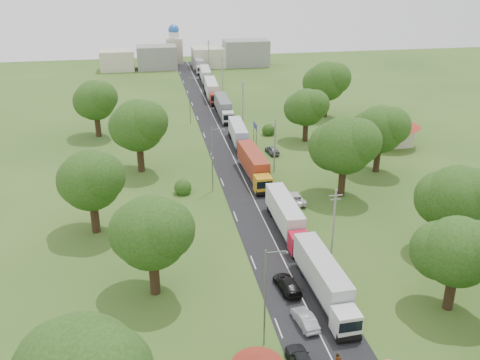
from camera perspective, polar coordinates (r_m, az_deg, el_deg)
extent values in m
plane|color=#2F551C|center=(68.58, 3.36, -5.89)|extent=(260.00, 260.00, 0.00)
cube|color=black|center=(86.21, 0.26, 0.44)|extent=(8.00, 200.00, 0.04)
cone|color=maroon|center=(45.55, 1.89, -18.58)|extent=(4.40, 4.40, 1.10)
cylinder|color=slate|center=(99.16, 1.75, 4.74)|extent=(0.12, 0.12, 4.00)
cylinder|color=slate|center=(101.39, 1.47, 5.16)|extent=(0.12, 0.12, 4.00)
cube|color=navy|center=(99.79, 1.62, 5.82)|extent=(0.06, 3.00, 1.00)
cube|color=silver|center=(99.79, 1.62, 5.82)|extent=(0.07, 3.10, 0.06)
cylinder|color=gray|center=(62.07, 9.94, -4.82)|extent=(0.24, 0.24, 9.00)
cube|color=gray|center=(60.40, 10.18, -1.63)|extent=(1.60, 0.10, 0.10)
cube|color=gray|center=(60.61, 10.15, -2.06)|extent=(1.20, 0.10, 0.10)
cylinder|color=gray|center=(86.62, 3.73, 3.69)|extent=(0.24, 0.24, 9.00)
cube|color=gray|center=(85.44, 3.80, 6.10)|extent=(1.60, 0.10, 0.10)
cube|color=gray|center=(85.59, 3.79, 5.78)|extent=(1.20, 0.10, 0.10)
cylinder|color=gray|center=(112.80, 0.30, 8.34)|extent=(0.24, 0.24, 9.00)
cube|color=gray|center=(111.89, 0.30, 10.22)|extent=(1.60, 0.10, 0.10)
cube|color=gray|center=(112.00, 0.30, 9.97)|extent=(1.20, 0.10, 0.10)
cylinder|color=gray|center=(139.68, -1.87, 11.21)|extent=(0.24, 0.24, 9.00)
cube|color=gray|center=(138.95, -1.89, 12.74)|extent=(1.60, 0.10, 0.10)
cube|color=gray|center=(139.04, -1.89, 12.54)|extent=(1.20, 0.10, 0.10)
cylinder|color=gray|center=(166.93, -3.35, 13.14)|extent=(0.24, 0.24, 9.00)
cube|color=gray|center=(166.32, -3.39, 14.43)|extent=(1.60, 0.10, 0.10)
cube|color=gray|center=(166.39, -3.38, 14.26)|extent=(1.20, 0.10, 0.10)
cylinder|color=slate|center=(48.35, 2.67, -12.59)|extent=(0.16, 0.16, 10.00)
cube|color=slate|center=(45.96, 3.88, -7.69)|extent=(1.80, 0.10, 0.10)
cube|color=slate|center=(46.22, 4.84, -7.75)|extent=(0.50, 0.22, 0.15)
cylinder|color=slate|center=(78.97, -2.99, 2.14)|extent=(0.16, 0.16, 10.00)
cube|color=slate|center=(77.53, -2.40, 5.43)|extent=(1.80, 0.10, 0.10)
cube|color=slate|center=(77.69, -1.81, 5.36)|extent=(0.50, 0.22, 0.15)
cylinder|color=slate|center=(112.19, -5.39, 8.42)|extent=(0.16, 0.16, 10.00)
cube|color=slate|center=(111.18, -5.01, 10.79)|extent=(1.80, 0.10, 0.10)
cube|color=slate|center=(111.29, -4.59, 10.74)|extent=(0.50, 0.22, 0.15)
cylinder|color=#382616|center=(58.46, 21.49, -11.06)|extent=(1.04, 1.04, 3.85)
sphere|color=#1D3A10|center=(56.10, 22.18, -7.08)|extent=(7.00, 7.00, 7.00)
sphere|color=#1D3A10|center=(55.69, 23.92, -6.73)|extent=(5.50, 5.50, 5.50)
sphere|color=#1D3A10|center=(56.74, 20.59, -7.05)|extent=(6.00, 6.00, 6.00)
cylinder|color=#382616|center=(68.49, 21.62, -5.68)|extent=(1.08, 1.08, 4.20)
sphere|color=#1D3A10|center=(66.32, 22.26, -1.78)|extent=(7.70, 7.70, 7.70)
sphere|color=#1D3A10|center=(65.92, 23.87, -1.42)|extent=(6.05, 6.05, 6.05)
sphere|color=#1D3A10|center=(67.03, 20.80, -1.81)|extent=(6.60, 6.60, 6.60)
cylinder|color=#382616|center=(79.84, 10.82, -0.13)|extent=(1.12, 1.12, 4.55)
sphere|color=#1D3A10|center=(77.85, 11.12, 3.65)|extent=(8.40, 8.40, 8.40)
sphere|color=#1D3A10|center=(77.07, 12.53, 4.03)|extent=(6.60, 6.60, 6.60)
sphere|color=#1D3A10|center=(78.95, 9.89, 3.55)|extent=(7.20, 7.20, 7.20)
cylinder|color=#382616|center=(90.11, 14.40, 2.15)|extent=(1.08, 1.08, 4.20)
sphere|color=#1D3A10|center=(88.48, 14.73, 5.25)|extent=(7.70, 7.70, 7.70)
sphere|color=#1D3A10|center=(87.88, 15.89, 5.57)|extent=(6.05, 6.05, 6.05)
sphere|color=#1D3A10|center=(89.38, 13.69, 5.16)|extent=(6.60, 6.60, 6.60)
cylinder|color=#382616|center=(102.69, 6.99, 5.18)|extent=(1.04, 1.04, 3.85)
sphere|color=#1D3A10|center=(101.37, 7.12, 7.70)|extent=(7.00, 7.00, 7.00)
sphere|color=#1D3A10|center=(100.63, 7.99, 7.98)|extent=(5.50, 5.50, 5.50)
sphere|color=#1D3A10|center=(102.37, 6.36, 7.59)|extent=(6.00, 6.00, 6.00)
cylinder|color=#382616|center=(119.00, 9.07, 7.73)|extent=(1.12, 1.12, 4.55)
sphere|color=#1D3A10|center=(117.68, 9.24, 10.35)|extent=(8.40, 8.40, 8.40)
sphere|color=#1D3A10|center=(116.89, 10.17, 10.65)|extent=(6.60, 6.60, 6.60)
sphere|color=#1D3A10|center=(118.80, 8.43, 10.22)|extent=(7.20, 7.20, 7.20)
cylinder|color=#382616|center=(57.34, -9.12, -10.07)|extent=(1.08, 1.08, 4.20)
sphere|color=#1D3A10|center=(54.74, -9.46, -5.56)|extent=(7.70, 7.70, 7.70)
sphere|color=#1D3A10|center=(53.39, -8.00, -5.24)|extent=(6.05, 6.05, 6.05)
sphere|color=#1D3A10|center=(56.22, -10.59, -5.47)|extent=(6.60, 6.60, 6.60)
cylinder|color=#382616|center=(70.79, -15.22, -3.84)|extent=(1.08, 1.08, 4.20)
sphere|color=#1D3A10|center=(68.70, -15.66, -0.02)|extent=(7.70, 7.70, 7.70)
sphere|color=#1D3A10|center=(67.24, -14.64, 0.35)|extent=(6.05, 6.05, 6.05)
sphere|color=#1D3A10|center=(70.30, -16.42, -0.06)|extent=(6.60, 6.60, 6.60)
cylinder|color=#382616|center=(88.76, -10.55, 2.29)|extent=(1.12, 1.12, 4.55)
sphere|color=#1D3A10|center=(86.97, -10.82, 5.73)|extent=(8.40, 8.40, 8.40)
sphere|color=#1D3A10|center=(85.56, -9.85, 6.14)|extent=(6.60, 6.60, 6.60)
sphere|color=#1D3A10|center=(88.61, -11.57, 5.58)|extent=(7.20, 7.20, 7.20)
cylinder|color=#382616|center=(108.17, -14.92, 5.59)|extent=(1.08, 1.08, 4.20)
sphere|color=#1D3A10|center=(106.81, -15.20, 8.21)|extent=(7.70, 7.70, 7.70)
sphere|color=#1D3A10|center=(105.44, -14.53, 8.55)|extent=(6.05, 6.05, 6.05)
sphere|color=#1D3A10|center=(108.38, -15.71, 8.06)|extent=(6.60, 6.60, 6.60)
cube|color=beige|center=(103.69, 15.78, 4.69)|extent=(7.00, 5.00, 4.00)
cone|color=maroon|center=(102.85, 15.95, 6.22)|extent=(10.08, 10.08, 1.80)
cube|color=gray|center=(170.86, -8.86, 12.80)|extent=(12.00, 8.00, 7.00)
cube|color=beige|center=(172.14, -3.39, 12.93)|extent=(10.00, 8.00, 6.00)
cube|color=gray|center=(173.82, 0.64, 13.40)|extent=(14.00, 8.00, 8.00)
cube|color=beige|center=(171.04, -12.96, 12.34)|extent=(10.00, 8.00, 6.00)
cube|color=beige|center=(178.92, -7.00, 13.52)|extent=(5.00, 5.00, 8.00)
cylinder|color=silver|center=(178.17, -7.08, 15.10)|extent=(3.20, 3.20, 2.00)
sphere|color=#2659B2|center=(177.96, -7.11, 15.61)|extent=(3.40, 3.40, 3.40)
cube|color=silver|center=(52.34, 11.22, -14.63)|extent=(2.44, 2.44, 2.47)
cube|color=black|center=(51.27, 11.74, -15.11)|extent=(2.27, 0.09, 1.09)
cube|color=slate|center=(52.13, 11.59, -16.23)|extent=(2.18, 0.32, 0.35)
cube|color=slate|center=(58.00, 8.70, -11.23)|extent=(2.64, 11.41, 0.30)
cube|color=#BBBBC0|center=(57.26, 8.72, -9.59)|extent=(2.84, 11.71, 2.96)
cylinder|color=black|center=(52.34, 11.49, -16.11)|extent=(2.32, 0.99, 0.99)
cylinder|color=black|center=(53.62, 10.79, -14.95)|extent=(2.32, 0.99, 0.99)
cylinder|color=black|center=(60.85, 7.65, -9.64)|extent=(2.32, 0.99, 0.99)
cylinder|color=black|center=(62.03, 7.24, -8.92)|extent=(2.32, 0.99, 0.99)
cube|color=red|center=(64.10, 6.34, -6.70)|extent=(2.31, 2.31, 2.40)
cube|color=black|center=(62.97, 6.65, -6.95)|extent=(2.21, 0.03, 1.06)
cube|color=slate|center=(63.68, 6.58, -7.93)|extent=(2.12, 0.26, 0.34)
cube|color=slate|center=(70.14, 4.77, -4.57)|extent=(2.24, 11.07, 0.29)
cube|color=silver|center=(69.60, 4.76, -3.20)|extent=(2.43, 11.36, 2.89)
cylinder|color=black|center=(63.90, 6.52, -7.86)|extent=(2.26, 0.96, 0.96)
cylinder|color=black|center=(65.32, 6.09, -7.10)|extent=(2.26, 0.96, 0.96)
cylinder|color=black|center=(73.14, 4.09, -3.54)|extent=(2.26, 0.96, 0.96)
cylinder|color=black|center=(74.39, 3.82, -3.05)|extent=(2.26, 0.96, 0.96)
cube|color=orange|center=(79.32, 2.45, -0.43)|extent=(2.51, 2.51, 2.52)
cube|color=black|center=(78.09, 2.65, -0.55)|extent=(2.32, 0.10, 1.11)
cube|color=slate|center=(78.70, 2.62, -1.44)|extent=(2.23, 0.33, 0.35)
cube|color=slate|center=(86.00, 1.41, 0.92)|extent=(2.74, 11.68, 0.30)
cube|color=maroon|center=(85.60, 1.38, 2.12)|extent=(2.96, 11.99, 3.03)
cylinder|color=black|center=(78.95, 2.58, -1.40)|extent=(2.37, 1.01, 1.01)
cylinder|color=black|center=(80.56, 2.30, -0.87)|extent=(2.37, 1.01, 1.01)
cylinder|color=black|center=(89.30, 0.95, 1.61)|extent=(2.37, 1.01, 1.01)
cylinder|color=black|center=(90.68, 0.76, 1.95)|extent=(2.37, 1.01, 1.01)
cube|color=navy|center=(94.49, 0.51, 3.45)|extent=(2.33, 2.33, 2.33)
cube|color=black|center=(93.34, 0.64, 3.41)|extent=(2.14, 0.12, 1.02)
cube|color=slate|center=(93.82, 0.63, 2.70)|extent=(2.06, 0.34, 0.33)
cube|color=slate|center=(100.80, -0.20, 4.28)|extent=(2.62, 10.80, 0.28)
cube|color=silver|center=(100.53, -0.23, 5.23)|extent=(2.82, 11.09, 2.80)
cylinder|color=black|center=(94.05, 0.60, 2.72)|extent=(2.19, 0.93, 0.93)
cylinder|color=black|center=(95.60, 0.41, 3.06)|extent=(2.19, 0.93, 0.93)
cylinder|color=black|center=(103.91, -0.51, 4.72)|extent=(2.19, 0.93, 0.93)
cylinder|color=black|center=(105.22, -0.65, 4.96)|extent=(2.19, 0.93, 0.93)
cube|color=silver|center=(112.19, -1.29, 6.68)|extent=(2.39, 2.39, 2.45)
cube|color=black|center=(110.97, -1.19, 6.68)|extent=(2.26, 0.06, 1.08)
cube|color=slate|center=(111.41, -1.19, 6.03)|extent=(2.16, 0.29, 0.34)
cube|color=slate|center=(118.93, -1.82, 7.23)|extent=(2.45, 11.31, 0.29)
cube|color=slate|center=(118.74, -1.85, 8.09)|extent=(2.65, 11.61, 2.94)
cylinder|color=black|center=(111.65, -1.21, 6.04)|extent=(2.30, 0.98, 0.98)
cylinder|color=black|center=(113.32, -1.36, 6.30)|extent=(2.30, 0.98, 0.98)
cylinder|color=black|center=(122.27, -2.06, 7.55)|extent=(2.30, 0.98, 0.98)
cylinder|color=black|center=(123.67, -2.16, 7.73)|extent=(2.30, 0.98, 0.98)
cube|color=#A22C19|center=(127.03, -2.62, 8.65)|extent=(2.60, 2.60, 2.58)
cube|color=black|center=(125.74, -2.55, 8.67)|extent=(2.37, 0.13, 1.14)
cube|color=slate|center=(126.15, -2.54, 8.07)|extent=(2.28, 0.36, 0.36)
cube|color=slate|center=(134.19, -3.05, 9.06)|extent=(2.95, 11.98, 0.31)
cube|color=silver|center=(134.05, -3.09, 9.87)|extent=(3.17, 12.30, 3.10)
cylinder|color=black|center=(126.41, -2.56, 8.07)|extent=(2.43, 1.03, 1.03)
cylinder|color=black|center=(128.20, -2.67, 8.28)|extent=(2.43, 1.03, 1.03)
cylinder|color=black|center=(137.73, -3.25, 9.31)|extent=(2.43, 1.03, 1.03)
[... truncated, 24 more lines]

